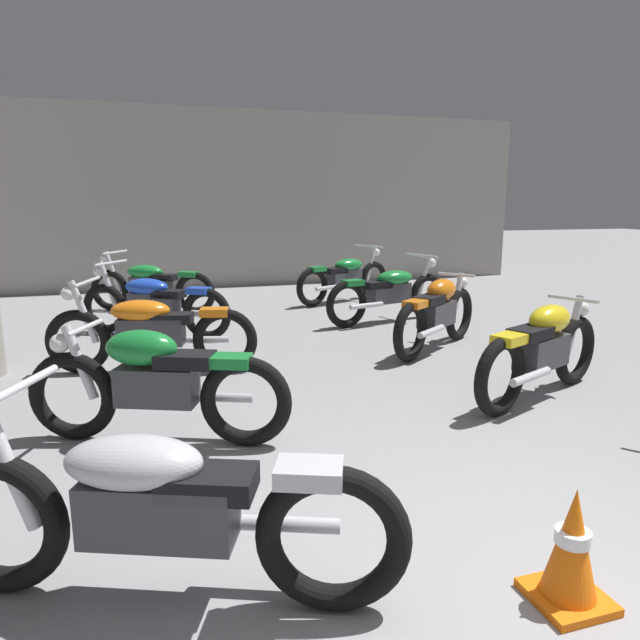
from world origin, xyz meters
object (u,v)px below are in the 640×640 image
motorcycle_right_row_1 (543,349)px  motorcycle_right_row_2 (437,312)px  motorcycle_left_row_4 (151,284)px  motorcycle_left_row_2 (150,330)px  motorcycle_left_row_0 (156,506)px  traffic_cone (571,549)px  motorcycle_left_row_1 (156,382)px  motorcycle_right_row_4 (345,276)px  motorcycle_left_row_3 (153,302)px  motorcycle_right_row_3 (390,292)px

motorcycle_right_row_1 → motorcycle_right_row_2: bearing=91.2°
motorcycle_right_row_1 → motorcycle_right_row_2: (-0.04, 1.84, 0.00)m
motorcycle_right_row_1 → motorcycle_left_row_4: bearing=121.4°
motorcycle_left_row_2 → motorcycle_right_row_2: (3.29, -0.04, 0.01)m
motorcycle_left_row_0 → motorcycle_left_row_4: bearing=89.2°
motorcycle_left_row_2 → traffic_cone: bearing=-68.1°
traffic_cone → motorcycle_right_row_2: bearing=68.7°
motorcycle_left_row_0 → motorcycle_right_row_1: motorcycle_left_row_0 is taller
motorcycle_left_row_2 → motorcycle_right_row_2: bearing=-0.6°
motorcycle_left_row_0 → motorcycle_left_row_2: size_ratio=0.97×
motorcycle_left_row_0 → motorcycle_right_row_2: (3.32, 3.58, 0.01)m
motorcycle_left_row_1 → motorcycle_left_row_4: size_ratio=0.96×
motorcycle_right_row_4 → motorcycle_left_row_3: bearing=-151.8°
motorcycle_right_row_2 → traffic_cone: 4.44m
motorcycle_right_row_2 → motorcycle_right_row_4: (0.10, 3.52, -0.01)m
motorcycle_left_row_0 → motorcycle_left_row_4: (0.10, 7.08, 0.00)m
traffic_cone → motorcycle_right_row_4: bearing=77.4°
motorcycle_left_row_3 → traffic_cone: size_ratio=3.50×
motorcycle_right_row_3 → motorcycle_right_row_4: (-0.02, 1.88, 0.00)m
motorcycle_left_row_0 → motorcycle_right_row_2: bearing=47.1°
motorcycle_left_row_2 → motorcycle_left_row_3: bearing=87.7°
motorcycle_left_row_4 → traffic_cone: (1.60, -7.63, -0.19)m
motorcycle_right_row_4 → traffic_cone: bearing=-102.6°
motorcycle_left_row_1 → traffic_cone: bearing=-54.3°
motorcycle_left_row_1 → motorcycle_right_row_1: same height
motorcycle_left_row_1 → motorcycle_right_row_1: size_ratio=1.00×
motorcycle_left_row_2 → motorcycle_right_row_1: bearing=-29.4°
motorcycle_left_row_1 → motorcycle_left_row_3: motorcycle_left_row_3 is taller
motorcycle_left_row_1 → motorcycle_left_row_2: motorcycle_left_row_2 is taller
motorcycle_right_row_3 → motorcycle_right_row_4: 1.88m
motorcycle_left_row_3 → motorcycle_right_row_1: (3.25, -3.58, 0.01)m
motorcycle_left_row_3 → motorcycle_right_row_2: size_ratio=1.13×
motorcycle_left_row_4 → motorcycle_right_row_1: 6.26m
motorcycle_left_row_1 → motorcycle_left_row_4: 5.32m
motorcycle_right_row_4 → traffic_cone: (-1.71, -7.65, -0.19)m
motorcycle_left_row_0 → motorcycle_left_row_4: same height
motorcycle_left_row_3 → motorcycle_right_row_4: bearing=28.2°
motorcycle_left_row_1 → motorcycle_right_row_1: bearing=-0.4°
motorcycle_left_row_2 → traffic_cone: motorcycle_left_row_2 is taller
motorcycle_left_row_4 → motorcycle_left_row_3: bearing=-89.9°
motorcycle_right_row_2 → traffic_cone: motorcycle_right_row_2 is taller
motorcycle_left_row_1 → motorcycle_left_row_2: bearing=90.3°
motorcycle_left_row_0 → motorcycle_right_row_4: bearing=64.3°
motorcycle_right_row_1 → motorcycle_left_row_1: bearing=179.6°
motorcycle_left_row_3 → motorcycle_left_row_4: bearing=90.1°
motorcycle_left_row_0 → traffic_cone: bearing=-17.9°
motorcycle_left_row_1 → motorcycle_right_row_3: motorcycle_right_row_3 is taller
motorcycle_left_row_4 → motorcycle_right_row_1: bearing=-58.6°
motorcycle_left_row_4 → motorcycle_right_row_3: size_ratio=0.91×
motorcycle_left_row_1 → motorcycle_right_row_2: bearing=29.0°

